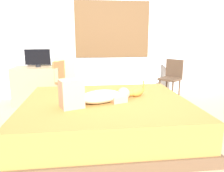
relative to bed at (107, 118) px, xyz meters
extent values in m
plane|color=tan|center=(0.13, -0.16, -0.25)|extent=(16.00, 16.00, 0.00)
cube|color=silver|center=(0.13, 2.08, 1.20)|extent=(6.40, 0.12, 2.90)
cube|color=brown|center=(0.33, 2.01, 1.23)|extent=(1.60, 0.02, 1.18)
cube|color=white|center=(0.33, 2.01, 1.23)|extent=(1.52, 0.02, 1.10)
cube|color=brown|center=(0.00, 0.00, -0.18)|extent=(2.24, 1.93, 0.14)
cube|color=olive|center=(0.00, 0.00, 0.07)|extent=(2.17, 1.87, 0.36)
ellipsoid|color=#CCB299|center=(-0.09, -0.11, 0.34)|extent=(0.61, 0.43, 0.17)
sphere|color=tan|center=(0.23, 0.01, 0.34)|extent=(0.17, 0.17, 0.17)
cube|color=tan|center=(-0.44, -0.23, 0.42)|extent=(0.33, 0.31, 0.34)
cube|color=tan|center=(0.12, -0.03, 0.29)|extent=(0.28, 0.33, 0.08)
ellipsoid|color=#C67A2D|center=(0.46, 0.15, 0.32)|extent=(0.27, 0.25, 0.13)
sphere|color=#C67A2D|center=(0.34, 0.05, 0.33)|extent=(0.08, 0.08, 0.08)
cylinder|color=#C67A2D|center=(0.58, 0.24, 0.38)|extent=(0.03, 0.03, 0.16)
cube|color=#997A56|center=(-1.24, 1.68, 0.12)|extent=(0.90, 0.56, 0.74)
cylinder|color=black|center=(-1.20, 1.68, 0.52)|extent=(0.10, 0.10, 0.05)
cube|color=black|center=(-1.20, 1.68, 0.69)|extent=(0.48, 0.07, 0.30)
cylinder|color=gold|center=(-0.90, 1.88, 0.54)|extent=(0.07, 0.07, 0.09)
cylinder|color=brown|center=(-0.44, 1.57, -0.03)|extent=(0.04, 0.04, 0.44)
cylinder|color=brown|center=(-0.57, 1.29, -0.03)|extent=(0.04, 0.04, 0.44)
cylinder|color=brown|center=(-0.71, 1.70, -0.03)|extent=(0.04, 0.04, 0.44)
cylinder|color=brown|center=(-0.84, 1.43, -0.03)|extent=(0.04, 0.04, 0.44)
cube|color=brown|center=(-0.64, 1.50, 0.21)|extent=(0.51, 0.51, 0.04)
cube|color=brown|center=(-0.79, 1.57, 0.42)|extent=(0.20, 0.36, 0.38)
cylinder|color=#4C3828|center=(1.47, 1.31, -0.03)|extent=(0.04, 0.04, 0.44)
cylinder|color=#4C3828|center=(1.28, 1.55, -0.03)|extent=(0.04, 0.04, 0.44)
cylinder|color=#4C3828|center=(1.71, 1.51, -0.03)|extent=(0.04, 0.04, 0.44)
cylinder|color=#4C3828|center=(1.51, 1.74, -0.03)|extent=(0.04, 0.04, 0.44)
cube|color=#4C3828|center=(1.49, 1.53, 0.21)|extent=(0.54, 0.54, 0.04)
cube|color=#4C3828|center=(1.62, 1.64, 0.42)|extent=(0.28, 0.32, 0.38)
cube|color=#ADCC75|center=(-0.71, 1.96, 1.03)|extent=(0.44, 0.06, 2.56)
camera|label=1|loc=(-0.27, -2.81, 1.09)|focal=35.17mm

